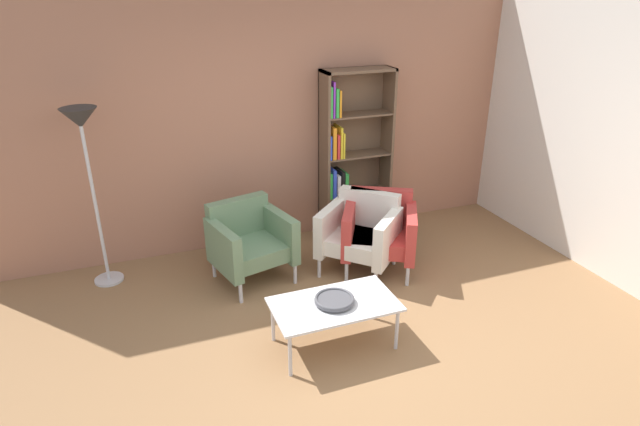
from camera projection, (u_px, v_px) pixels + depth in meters
ground_plane at (364, 362)px, 4.17m from camera, size 8.32×8.32×0.00m
brick_back_panel at (271, 113)px, 5.69m from camera, size 6.40×0.12×2.90m
plaster_right_partition at (616, 130)px, 5.03m from camera, size 0.12×5.20×2.90m
bookshelf_tall at (348, 159)px, 6.00m from camera, size 0.80×0.30×1.90m
coffee_table_low at (334, 307)px, 4.23m from camera, size 1.00×0.56×0.40m
decorative_bowl at (334, 299)px, 4.20m from camera, size 0.32×0.32×0.05m
armchair_near_window at (249, 240)px, 5.20m from camera, size 0.85×0.81×0.78m
armchair_spare_guest at (361, 232)px, 5.38m from camera, size 0.95×0.95×0.78m
armchair_by_bookshelf at (379, 230)px, 5.42m from camera, size 0.93×0.91×0.78m
floor_lamp_torchiere at (84, 140)px, 4.73m from camera, size 0.32×0.32×1.74m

